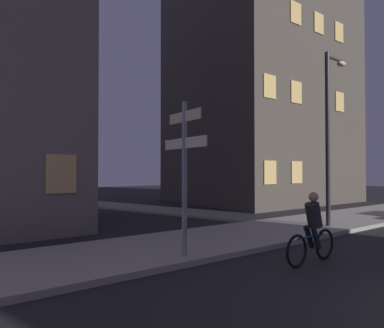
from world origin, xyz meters
name	(u,v)px	position (x,y,z in m)	size (l,w,h in m)	color
sidewalk_kerb	(203,241)	(0.00, 7.03, 0.07)	(40.00, 3.27, 0.14)	#9E9991
signpost	(184,165)	(-1.47, 5.85, 2.24)	(0.12, 1.67, 3.57)	gray
street_lamp	(330,125)	(5.12, 6.22, 3.75)	(1.23, 0.28, 6.20)	#2D2D30
cyclist	(312,230)	(0.83, 4.04, 0.75)	(1.82, 0.33, 1.61)	black
building_right_block	(260,54)	(11.44, 15.31, 10.24)	(10.76, 9.12, 20.49)	#4C443D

